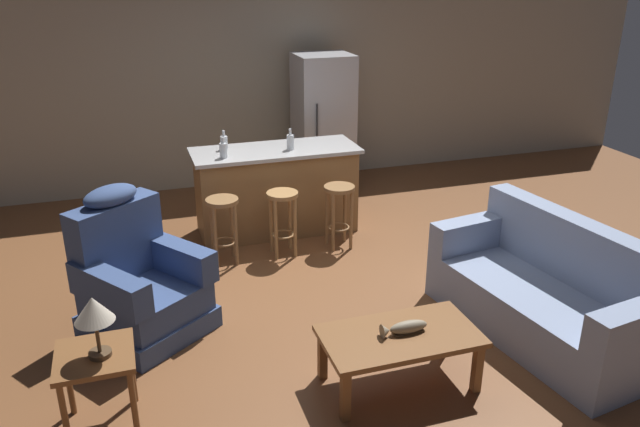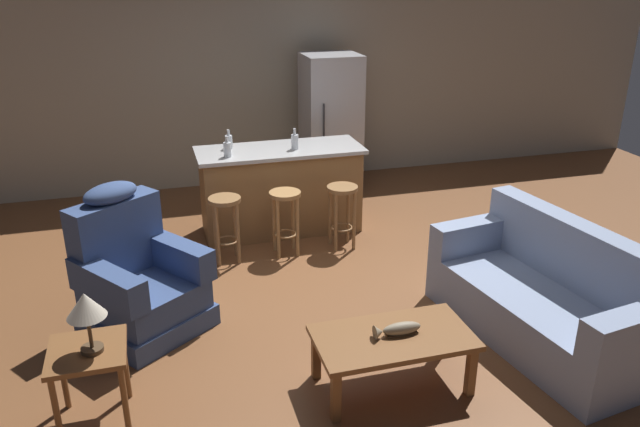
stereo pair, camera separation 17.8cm
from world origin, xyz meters
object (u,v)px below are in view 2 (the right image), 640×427
table_lamp (86,308)px  bottle_wine_dark (295,141)px  bar_stool_left (226,217)px  couch (546,299)px  bar_stool_right (342,205)px  end_table (89,362)px  bottle_tall_green (229,141)px  recliner_near_lamp (137,279)px  bar_stool_middle (285,211)px  coffee_table (393,342)px  bottle_short_amber (227,149)px  fish_figurine (397,329)px  refrigerator (331,123)px  kitchen_island (281,189)px

table_lamp → bottle_wine_dark: size_ratio=1.81×
bar_stool_left → bottle_wine_dark: size_ratio=3.01×
couch → bar_stool_right: size_ratio=2.95×
end_table → bar_stool_left: bar_stool_left is taller
bar_stool_right → bottle_tall_green: bottle_tall_green is taller
recliner_near_lamp → bar_stool_middle: (1.47, 1.01, 0.05)m
recliner_near_lamp → coffee_table: bearing=16.2°
coffee_table → bar_stool_middle: (-0.23, 2.34, 0.11)m
recliner_near_lamp → bottle_tall_green: 2.15m
couch → bar_stool_left: 3.06m
bottle_tall_green → bottle_wine_dark: bottle_wine_dark is taller
bottle_short_amber → bottle_wine_dark: (0.74, 0.08, 0.00)m
couch → table_lamp: size_ratio=4.89×
bar_stool_left → bar_stool_middle: bearing=0.0°
fish_figurine → bottle_short_amber: size_ratio=1.57×
bar_stool_left → refrigerator: size_ratio=0.39×
couch → end_table: (-3.42, -0.08, 0.12)m
bottle_tall_green → bottle_short_amber: bottle_short_amber is taller
end_table → bar_stool_right: size_ratio=0.82×
bottle_short_amber → bottle_tall_green: bearing=79.0°
end_table → recliner_near_lamp: bearing=75.0°
kitchen_island → bottle_tall_green: (-0.52, 0.14, 0.55)m
table_lamp → bar_stool_right: bearing=43.0°
bar_stool_left → bottle_short_amber: bottle_short_amber is taller
bar_stool_middle → fish_figurine: bearing=-83.8°
coffee_table → bottle_wine_dark: (0.02, 2.90, 0.67)m
end_table → fish_figurine: bearing=-5.2°
table_lamp → bottle_tall_green: bottle_tall_green is taller
bar_stool_left → bottle_short_amber: (0.12, 0.47, 0.56)m
table_lamp → bottle_tall_green: size_ratio=1.98×
coffee_table → bottle_tall_green: bottle_tall_green is taller
recliner_near_lamp → end_table: recliner_near_lamp is taller
end_table → refrigerator: bearing=54.8°
refrigerator → kitchen_island: bearing=-128.1°
bar_stool_left → recliner_near_lamp: bearing=-130.5°
couch → bar_stool_left: size_ratio=2.95×
kitchen_island → bar_stool_right: bearing=-50.7°
fish_figurine → bottle_wine_dark: size_ratio=1.51×
recliner_near_lamp → bottle_wine_dark: (1.72, 1.57, 0.61)m
bar_stool_middle → bar_stool_right: size_ratio=1.00×
bottle_short_amber → bottle_wine_dark: size_ratio=0.96×
refrigerator → bottle_short_amber: refrigerator is taller
refrigerator → bottle_short_amber: size_ratio=8.14×
bar_stool_middle → coffee_table: bearing=-84.4°
bar_stool_left → bottle_tall_green: size_ratio=3.28×
bottle_tall_green → bar_stool_right: bearing=-36.7°
coffee_table → bar_stool_left: (-0.84, 2.34, 0.11)m
fish_figurine → bar_stool_right: 2.37m
couch → kitchen_island: 3.12m
bar_stool_middle → bar_stool_right: bearing=0.0°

